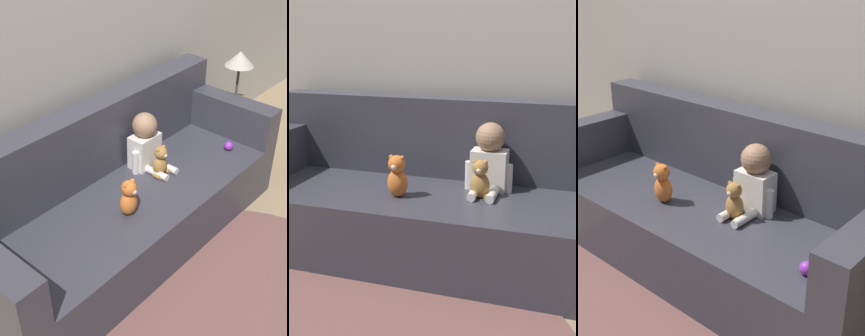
% 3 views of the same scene
% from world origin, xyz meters
% --- Properties ---
extents(ground_plane, '(12.00, 12.00, 0.00)m').
position_xyz_m(ground_plane, '(0.00, 0.00, 0.00)').
color(ground_plane, '#9E8460').
extents(wall_back, '(8.00, 0.05, 2.60)m').
position_xyz_m(wall_back, '(0.00, 0.49, 1.30)').
color(wall_back, '#ADA89E').
rests_on(wall_back, ground_plane).
extents(couch, '(2.19, 0.82, 0.87)m').
position_xyz_m(couch, '(0.00, 0.06, 0.31)').
color(couch, '#383842').
rests_on(couch, ground_plane).
extents(person_baby, '(0.27, 0.31, 0.38)m').
position_xyz_m(person_baby, '(0.28, 0.11, 0.57)').
color(person_baby, white).
rests_on(person_baby, couch).
extents(teddy_bear_brown, '(0.12, 0.10, 0.21)m').
position_xyz_m(teddy_bear_brown, '(0.26, -0.02, 0.49)').
color(teddy_bear_brown, '#AD7A3D').
rests_on(teddy_bear_brown, couch).
extents(plush_toy_side, '(0.11, 0.11, 0.23)m').
position_xyz_m(plush_toy_side, '(-0.16, -0.14, 0.51)').
color(plush_toy_side, orange).
rests_on(plush_toy_side, couch).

